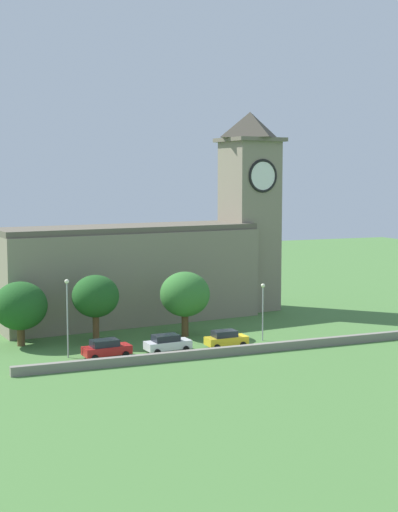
{
  "coord_description": "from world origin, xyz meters",
  "views": [
    {
      "loc": [
        -33.04,
        -69.19,
        17.55
      ],
      "look_at": [
        -1.82,
        7.65,
        8.85
      ],
      "focal_mm": 52.89,
      "sensor_mm": 36.0,
      "label": 1
    }
  ],
  "objects_px": {
    "tree_by_tower": "(20,306)",
    "tree_churchyard": "(96,297)",
    "streetlamp_west_end": "(67,306)",
    "streetlamp_west_mid": "(263,302)",
    "tree_riverside_east": "(185,294)",
    "church": "(158,258)",
    "car_white": "(167,343)",
    "car_yellow": "(226,339)",
    "car_red": "(106,348)"
  },
  "relations": [
    {
      "from": "tree_by_tower",
      "to": "tree_churchyard",
      "type": "relative_size",
      "value": 0.93
    },
    {
      "from": "streetlamp_west_end",
      "to": "streetlamp_west_mid",
      "type": "relative_size",
      "value": 1.24
    },
    {
      "from": "tree_by_tower",
      "to": "tree_riverside_east",
      "type": "relative_size",
      "value": 0.94
    },
    {
      "from": "tree_by_tower",
      "to": "church",
      "type": "bearing_deg",
      "value": 27.28
    },
    {
      "from": "church",
      "to": "streetlamp_west_end",
      "type": "height_order",
      "value": "church"
    },
    {
      "from": "church",
      "to": "tree_riverside_east",
      "type": "height_order",
      "value": "church"
    },
    {
      "from": "car_white",
      "to": "tree_by_tower",
      "type": "xyz_separation_m",
      "value": [
        -13.22,
        8.42,
        3.3
      ]
    },
    {
      "from": "church",
      "to": "streetlamp_west_end",
      "type": "xyz_separation_m",
      "value": [
        -15.07,
        -16.6,
        -2.46
      ]
    },
    {
      "from": "streetlamp_west_mid",
      "to": "streetlamp_west_end",
      "type": "bearing_deg",
      "value": 179.34
    },
    {
      "from": "tree_churchyard",
      "to": "church",
      "type": "bearing_deg",
      "value": 45.35
    },
    {
      "from": "car_white",
      "to": "car_yellow",
      "type": "distance_m",
      "value": 6.29
    },
    {
      "from": "car_white",
      "to": "tree_riverside_east",
      "type": "bearing_deg",
      "value": 55.43
    },
    {
      "from": "church",
      "to": "tree_riverside_east",
      "type": "bearing_deg",
      "value": -94.49
    },
    {
      "from": "church",
      "to": "car_yellow",
      "type": "distance_m",
      "value": 19.56
    },
    {
      "from": "streetlamp_west_mid",
      "to": "tree_churchyard",
      "type": "xyz_separation_m",
      "value": [
        -16.86,
        5.9,
        0.73
      ]
    },
    {
      "from": "car_red",
      "to": "car_white",
      "type": "bearing_deg",
      "value": 0.42
    },
    {
      "from": "streetlamp_west_mid",
      "to": "tree_by_tower",
      "type": "height_order",
      "value": "tree_by_tower"
    },
    {
      "from": "car_white",
      "to": "streetlamp_west_end",
      "type": "relative_size",
      "value": 0.61
    },
    {
      "from": "car_yellow",
      "to": "tree_by_tower",
      "type": "height_order",
      "value": "tree_by_tower"
    },
    {
      "from": "church",
      "to": "tree_churchyard",
      "type": "height_order",
      "value": "church"
    },
    {
      "from": "car_yellow",
      "to": "church",
      "type": "bearing_deg",
      "value": 93.17
    },
    {
      "from": "car_yellow",
      "to": "streetlamp_west_mid",
      "type": "bearing_deg",
      "value": 16.88
    },
    {
      "from": "car_yellow",
      "to": "streetlamp_west_end",
      "type": "bearing_deg",
      "value": 173.72
    },
    {
      "from": "car_yellow",
      "to": "tree_churchyard",
      "type": "bearing_deg",
      "value": 147.9
    },
    {
      "from": "car_white",
      "to": "streetlamp_west_mid",
      "type": "xyz_separation_m",
      "value": [
        11.3,
        1.1,
        3.32
      ]
    },
    {
      "from": "car_red",
      "to": "tree_by_tower",
      "type": "height_order",
      "value": "tree_by_tower"
    },
    {
      "from": "streetlamp_west_end",
      "to": "car_red",
      "type": "bearing_deg",
      "value": -21.82
    },
    {
      "from": "tree_churchyard",
      "to": "tree_riverside_east",
      "type": "distance_m",
      "value": 9.93
    },
    {
      "from": "car_red",
      "to": "streetlamp_west_end",
      "type": "height_order",
      "value": "streetlamp_west_end"
    },
    {
      "from": "tree_riverside_east",
      "to": "tree_churchyard",
      "type": "bearing_deg",
      "value": 176.03
    },
    {
      "from": "car_white",
      "to": "streetlamp_west_end",
      "type": "height_order",
      "value": "streetlamp_west_end"
    },
    {
      "from": "car_red",
      "to": "streetlamp_west_mid",
      "type": "xyz_separation_m",
      "value": [
        17.64,
        1.14,
        3.31
      ]
    },
    {
      "from": "streetlamp_west_mid",
      "to": "church",
      "type": "bearing_deg",
      "value": 109.73
    },
    {
      "from": "car_red",
      "to": "streetlamp_west_end",
      "type": "bearing_deg",
      "value": 158.18
    },
    {
      "from": "streetlamp_west_end",
      "to": "tree_churchyard",
      "type": "height_order",
      "value": "streetlamp_west_end"
    },
    {
      "from": "car_white",
      "to": "tree_churchyard",
      "type": "bearing_deg",
      "value": 128.45
    },
    {
      "from": "car_white",
      "to": "tree_by_tower",
      "type": "bearing_deg",
      "value": 147.51
    },
    {
      "from": "car_yellow",
      "to": "tree_by_tower",
      "type": "relative_size",
      "value": 0.65
    },
    {
      "from": "car_white",
      "to": "streetlamp_west_end",
      "type": "xyz_separation_m",
      "value": [
        -9.81,
        1.34,
        4.19
      ]
    },
    {
      "from": "church",
      "to": "car_white",
      "type": "relative_size",
      "value": 7.93
    },
    {
      "from": "streetlamp_west_end",
      "to": "tree_riverside_east",
      "type": "height_order",
      "value": "streetlamp_west_end"
    },
    {
      "from": "church",
      "to": "car_red",
      "type": "distance_m",
      "value": 22.41
    },
    {
      "from": "tree_by_tower",
      "to": "car_white",
      "type": "bearing_deg",
      "value": -32.49
    },
    {
      "from": "car_white",
      "to": "church",
      "type": "bearing_deg",
      "value": 73.66
    },
    {
      "from": "car_yellow",
      "to": "car_red",
      "type": "bearing_deg",
      "value": 178.27
    },
    {
      "from": "car_red",
      "to": "car_white",
      "type": "distance_m",
      "value": 6.34
    },
    {
      "from": "streetlamp_west_mid",
      "to": "tree_churchyard",
      "type": "distance_m",
      "value": 17.87
    },
    {
      "from": "car_yellow",
      "to": "tree_riverside_east",
      "type": "xyz_separation_m",
      "value": [
        -1.93,
        6.74,
        3.78
      ]
    },
    {
      "from": "church",
      "to": "car_yellow",
      "type": "height_order",
      "value": "church"
    },
    {
      "from": "church",
      "to": "tree_riverside_east",
      "type": "distance_m",
      "value": 12.02
    }
  ]
}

